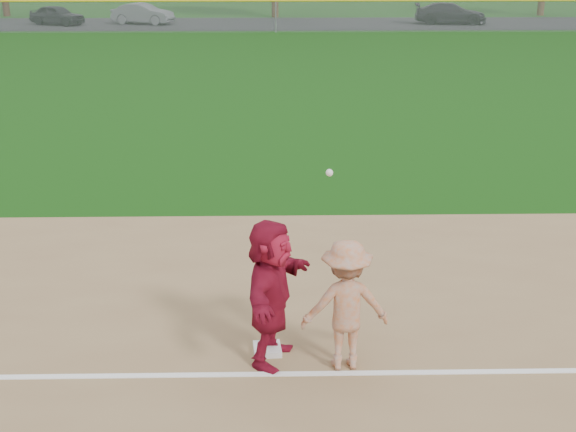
{
  "coord_description": "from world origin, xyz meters",
  "views": [
    {
      "loc": [
        -0.21,
        -8.63,
        5.03
      ],
      "look_at": [
        0.0,
        1.5,
        1.3
      ],
      "focal_mm": 45.0,
      "sensor_mm": 36.0,
      "label": 1
    }
  ],
  "objects_px": {
    "car_left": "(57,15)",
    "car_mid": "(143,14)",
    "first_base": "(267,349)",
    "car_right": "(450,13)",
    "base_runner": "(271,292)"
  },
  "relations": [
    {
      "from": "car_mid",
      "to": "base_runner",
      "type": "bearing_deg",
      "value": -152.51
    },
    {
      "from": "first_base",
      "to": "car_left",
      "type": "relative_size",
      "value": 0.09
    },
    {
      "from": "first_base",
      "to": "car_right",
      "type": "height_order",
      "value": "car_right"
    },
    {
      "from": "base_runner",
      "to": "first_base",
      "type": "bearing_deg",
      "value": 35.14
    },
    {
      "from": "car_left",
      "to": "car_mid",
      "type": "relative_size",
      "value": 0.92
    },
    {
      "from": "car_right",
      "to": "car_mid",
      "type": "bearing_deg",
      "value": 97.98
    },
    {
      "from": "first_base",
      "to": "base_runner",
      "type": "bearing_deg",
      "value": -73.01
    },
    {
      "from": "first_base",
      "to": "car_mid",
      "type": "xyz_separation_m",
      "value": [
        -9.32,
        46.01,
        0.68
      ]
    },
    {
      "from": "base_runner",
      "to": "car_left",
      "type": "distance_m",
      "value": 48.28
    },
    {
      "from": "first_base",
      "to": "base_runner",
      "type": "distance_m",
      "value": 0.95
    },
    {
      "from": "car_left",
      "to": "car_right",
      "type": "relative_size",
      "value": 0.79
    },
    {
      "from": "car_left",
      "to": "car_mid",
      "type": "bearing_deg",
      "value": -61.43
    },
    {
      "from": "base_runner",
      "to": "car_right",
      "type": "bearing_deg",
      "value": 2.33
    },
    {
      "from": "car_mid",
      "to": "car_right",
      "type": "height_order",
      "value": "car_right"
    },
    {
      "from": "base_runner",
      "to": "car_right",
      "type": "distance_m",
      "value": 47.65
    }
  ]
}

